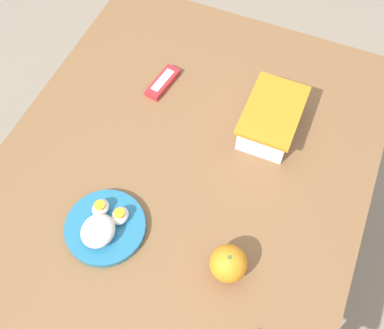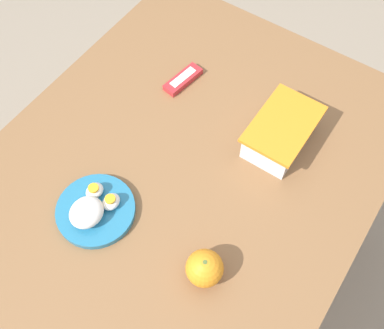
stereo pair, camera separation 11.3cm
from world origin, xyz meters
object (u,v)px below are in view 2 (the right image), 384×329
Objects in this scene: orange_fruit at (205,268)px; candy_bar at (183,79)px; rice_plate at (94,210)px; food_container at (281,134)px.

candy_bar is (-0.44, -0.36, -0.03)m from orange_fruit.
orange_fruit reaches higher than rice_plate.
food_container is 1.66× the size of candy_bar.
candy_bar is at bearing -94.69° from food_container.
rice_plate is (0.44, -0.27, -0.02)m from food_container.
candy_bar is at bearing -172.56° from rice_plate.
orange_fruit is at bearing 39.52° from candy_bar.
orange_fruit is 0.57m from candy_bar.
food_container is at bearing -175.46° from orange_fruit.
orange_fruit reaches higher than candy_bar.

